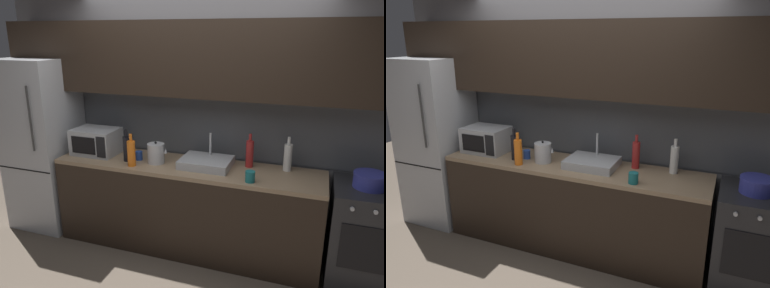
{
  "view_description": "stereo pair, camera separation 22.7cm",
  "coord_description": "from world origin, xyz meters",
  "views": [
    {
      "loc": [
        1.17,
        -2.22,
        2.13
      ],
      "look_at": [
        0.07,
        0.9,
        1.12
      ],
      "focal_mm": 34.01,
      "sensor_mm": 36.0,
      "label": 1
    },
    {
      "loc": [
        1.38,
        -2.13,
        2.13
      ],
      "look_at": [
        0.07,
        0.9,
        1.12
      ],
      "focal_mm": 34.01,
      "sensor_mm": 36.0,
      "label": 2
    }
  ],
  "objects": [
    {
      "name": "back_wall",
      "position": [
        0.0,
        1.2,
        1.55
      ],
      "size": [
        4.38,
        0.44,
        2.5
      ],
      "color": "slate",
      "rests_on": "ground"
    },
    {
      "name": "counter_run",
      "position": [
        0.0,
        0.9,
        0.45
      ],
      "size": [
        2.64,
        0.6,
        0.9
      ],
      "color": "black",
      "rests_on": "ground"
    },
    {
      "name": "refrigerator",
      "position": [
        -1.7,
        0.9,
        0.94
      ],
      "size": [
        0.68,
        0.69,
        1.88
      ],
      "color": "#ADAFB5",
      "rests_on": "ground"
    },
    {
      "name": "oven_range",
      "position": [
        1.66,
        0.9,
        0.45
      ],
      "size": [
        0.6,
        0.62,
        0.9
      ],
      "color": "#232326",
      "rests_on": "ground"
    },
    {
      "name": "microwave",
      "position": [
        -1.02,
        0.92,
        1.04
      ],
      "size": [
        0.46,
        0.35,
        0.27
      ],
      "color": "#A8AAAF",
      "rests_on": "counter_run"
    },
    {
      "name": "sink_basin",
      "position": [
        0.2,
        0.93,
        0.94
      ],
      "size": [
        0.48,
        0.38,
        0.3
      ],
      "color": "#ADAFB5",
      "rests_on": "counter_run"
    },
    {
      "name": "kettle",
      "position": [
        -0.3,
        0.86,
        1.0
      ],
      "size": [
        0.2,
        0.17,
        0.22
      ],
      "color": "#B7BABF",
      "rests_on": "counter_run"
    },
    {
      "name": "wine_bottle_red",
      "position": [
        0.59,
        1.06,
        1.03
      ],
      "size": [
        0.07,
        0.07,
        0.33
      ],
      "color": "#A82323",
      "rests_on": "counter_run"
    },
    {
      "name": "wine_bottle_orange",
      "position": [
        -0.48,
        0.71,
        1.03
      ],
      "size": [
        0.08,
        0.08,
        0.32
      ],
      "color": "orange",
      "rests_on": "counter_run"
    },
    {
      "name": "wine_bottle_white",
      "position": [
        0.95,
        1.08,
        1.03
      ],
      "size": [
        0.08,
        0.08,
        0.33
      ],
      "color": "silver",
      "rests_on": "counter_run"
    },
    {
      "name": "wine_bottle_dark",
      "position": [
        -0.6,
        0.82,
        1.03
      ],
      "size": [
        0.07,
        0.07,
        0.32
      ],
      "color": "black",
      "rests_on": "counter_run"
    },
    {
      "name": "mug_yellow",
      "position": [
        -0.4,
        1.02,
        0.94
      ],
      "size": [
        0.07,
        0.07,
        0.09
      ],
      "primitive_type": "cylinder",
      "color": "gold",
      "rests_on": "counter_run"
    },
    {
      "name": "mug_blue",
      "position": [
        -0.5,
        0.89,
        0.94
      ],
      "size": [
        0.07,
        0.07,
        0.09
      ],
      "primitive_type": "cylinder",
      "color": "#234299",
      "rests_on": "counter_run"
    },
    {
      "name": "mug_teal",
      "position": [
        0.67,
        0.69,
        0.95
      ],
      "size": [
        0.08,
        0.08,
        0.1
      ],
      "primitive_type": "cylinder",
      "color": "#19666B",
      "rests_on": "counter_run"
    },
    {
      "name": "cooking_pot",
      "position": [
        1.63,
        0.9,
        0.96
      ],
      "size": [
        0.26,
        0.26,
        0.13
      ],
      "color": "#333899",
      "rests_on": "oven_range"
    }
  ]
}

